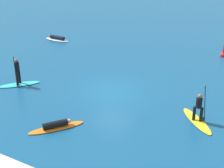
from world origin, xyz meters
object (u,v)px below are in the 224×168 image
Objects in this scene: surfer_on_white_board at (57,39)px; surfer_on_teal_board at (18,78)px; marker_buoy at (223,54)px; surfer_on_yellow_board at (198,114)px; surfer_on_orange_board at (56,126)px.

surfer_on_teal_board is at bearing 111.65° from surfer_on_white_board.
surfer_on_white_board is at bearing -167.48° from marker_buoy.
surfer_on_yellow_board is 1.94× the size of marker_buoy.
surfer_on_orange_board is at bearing 126.42° from surfer_on_white_board.
surfer_on_orange_board is at bearing -100.48° from surfer_on_yellow_board.
surfer_on_orange_board is 1.10× the size of surfer_on_yellow_board.
surfer_on_yellow_board is 1.00× the size of surfer_on_white_board.
marker_buoy is at bearing -179.15° from surfer_on_teal_board.
surfer_on_yellow_board is (6.39, 4.42, 0.29)m from surfer_on_orange_board.
surfer_on_yellow_board reaches higher than surfer_on_white_board.
surfer_on_orange_board is (5.61, -3.11, -0.35)m from surfer_on_teal_board.
surfer_on_yellow_board is at bearing 138.06° from surfer_on_teal_board.
surfer_on_yellow_board is at bearing -18.20° from surfer_on_orange_board.
surfer_on_white_board is at bearing -115.27° from surfer_on_teal_board.
surfer_on_white_board is 15.08m from marker_buoy.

